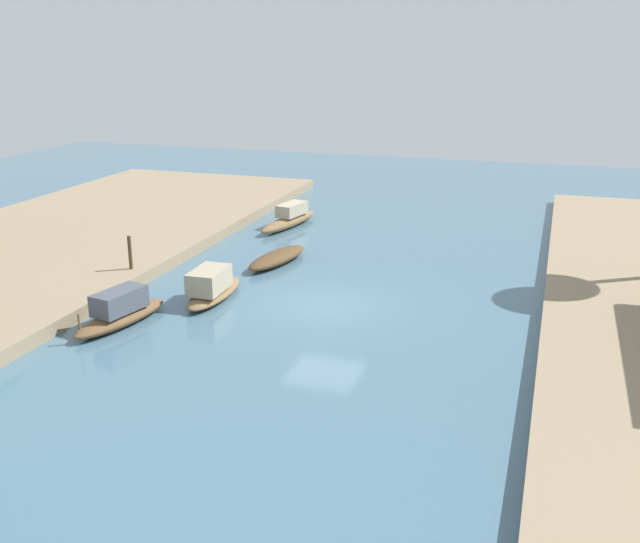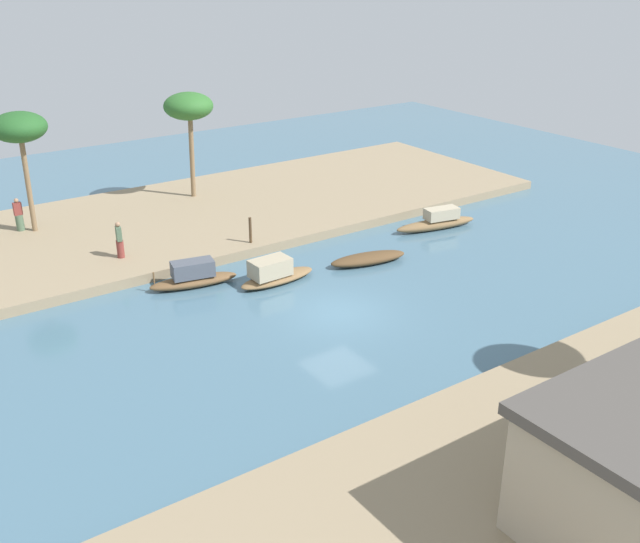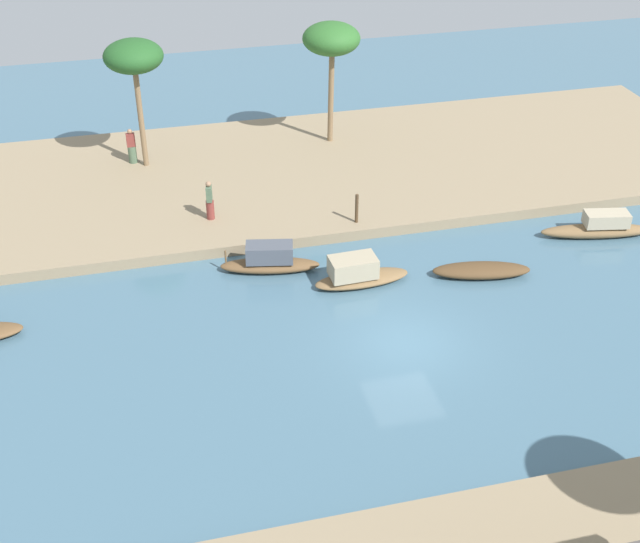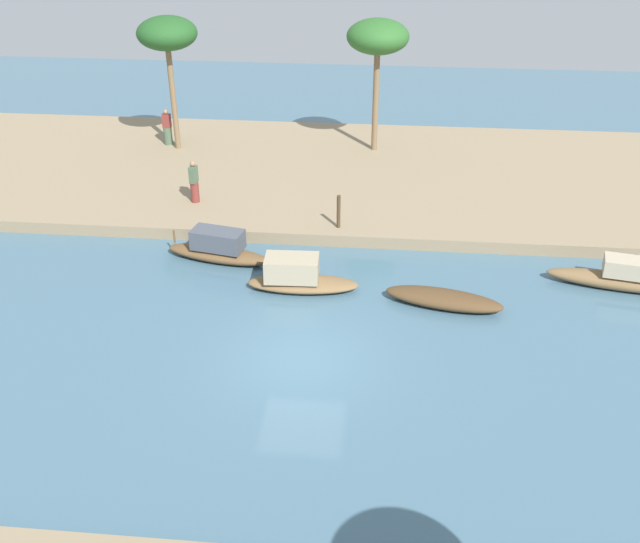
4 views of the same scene
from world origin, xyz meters
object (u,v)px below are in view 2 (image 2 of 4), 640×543
person_on_near_bank (120,242)px  palm_tree_left_near (188,108)px  sampan_upstream_small (437,221)px  palm_tree_left_far (19,129)px  sampan_midstream (193,277)px  mooring_post (250,230)px  sampan_near_left_bank (368,259)px  person_by_mooring (19,217)px  sampan_with_tall_canopy (274,273)px

person_on_near_bank → palm_tree_left_near: (-6.92, -6.54, 4.35)m
sampan_upstream_small → palm_tree_left_far: (17.86, -10.51, 5.26)m
sampan_midstream → person_on_near_bank: size_ratio=2.31×
sampan_midstream → mooring_post: bearing=-140.7°
sampan_near_left_bank → person_by_mooring: bearing=-33.6°
palm_tree_left_far → person_on_near_bank: bearing=111.1°
sampan_with_tall_canopy → mooring_post: 4.08m
person_by_mooring → palm_tree_left_near: (-9.77, -0.11, 4.44)m
sampan_midstream → palm_tree_left_far: size_ratio=0.66×
palm_tree_left_near → palm_tree_left_far: bearing=3.9°
sampan_midstream → sampan_with_tall_canopy: bearing=162.1°
sampan_near_left_bank → mooring_post: bearing=-38.3°
sampan_near_left_bank → mooring_post: size_ratio=3.06×
palm_tree_left_far → mooring_post: bearing=136.7°
sampan_near_left_bank → person_on_near_bank: (9.63, -6.27, 0.99)m
mooring_post → sampan_midstream: bearing=27.6°
sampan_midstream → sampan_near_left_bank: bearing=175.2°
sampan_with_tall_canopy → sampan_midstream: bearing=-31.8°
sampan_with_tall_canopy → person_on_near_bank: bearing=-51.8°
palm_tree_left_far → sampan_upstream_small: bearing=149.5°
sampan_midstream → person_by_mooring: 11.36m
mooring_post → palm_tree_left_far: (8.16, -7.69, 4.58)m
sampan_near_left_bank → palm_tree_left_near: bearing=-66.2°
sampan_with_tall_canopy → person_by_mooring: (7.69, -12.10, 0.69)m
sampan_midstream → sampan_near_left_bank: size_ratio=1.01×
person_on_near_bank → palm_tree_left_near: 10.47m
person_by_mooring → sampan_midstream: bearing=112.1°
sampan_midstream → mooring_post: 4.69m
person_by_mooring → palm_tree_left_far: palm_tree_left_far is taller
mooring_post → palm_tree_left_far: 12.11m
person_by_mooring → sampan_with_tall_canopy: bearing=120.5°
sampan_with_tall_canopy → person_by_mooring: person_by_mooring is taller
sampan_upstream_small → sampan_near_left_bank: sampan_upstream_small is taller
sampan_upstream_small → palm_tree_left_far: size_ratio=0.79×
sampan_with_tall_canopy → palm_tree_left_near: palm_tree_left_near is taller
person_by_mooring → palm_tree_left_far: bearing=136.0°
sampan_near_left_bank → sampan_with_tall_canopy: bearing=4.8°
sampan_upstream_small → palm_tree_left_near: bearing=-41.1°
person_on_near_bank → palm_tree_left_far: size_ratio=0.29×
sampan_near_left_bank → person_by_mooring: (12.48, -12.69, 0.90)m
person_by_mooring → mooring_post: size_ratio=1.32×
person_by_mooring → mooring_post: (-8.74, 8.21, -0.05)m
mooring_post → palm_tree_left_far: bearing=-43.3°
person_by_mooring → palm_tree_left_near: bearing=178.7°
person_on_near_bank → palm_tree_left_far: (2.27, -5.91, 4.44)m
person_on_near_bank → palm_tree_left_near: size_ratio=0.29×
mooring_post → sampan_near_left_bank: bearing=129.9°
person_on_near_bank → person_by_mooring: size_ratio=1.02×
sampan_upstream_small → sampan_with_tall_canopy: bearing=16.7°
person_by_mooring → palm_tree_left_far: 4.59m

